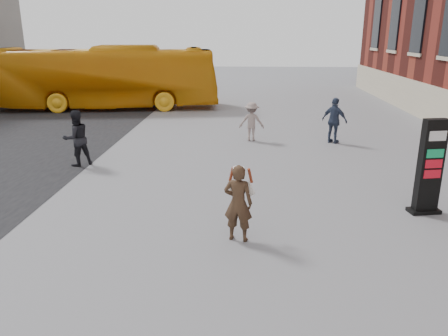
{
  "coord_description": "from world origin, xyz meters",
  "views": [
    {
      "loc": [
        0.3,
        -9.22,
        4.3
      ],
      "look_at": [
        -0.2,
        0.37,
        1.31
      ],
      "focal_mm": 35.0,
      "sensor_mm": 36.0,
      "label": 1
    }
  ],
  "objects_px": {
    "bus": "(106,77)",
    "pedestrian_a": "(76,138)",
    "woman": "(238,202)",
    "info_pylon": "(430,167)",
    "pedestrian_c": "(334,121)",
    "pedestrian_b": "(252,122)"
  },
  "relations": [
    {
      "from": "bus",
      "to": "pedestrian_a",
      "type": "height_order",
      "value": "bus"
    },
    {
      "from": "woman",
      "to": "info_pylon",
      "type": "bearing_deg",
      "value": -148.52
    },
    {
      "from": "pedestrian_c",
      "to": "pedestrian_b",
      "type": "bearing_deg",
      "value": 33.15
    },
    {
      "from": "info_pylon",
      "to": "pedestrian_b",
      "type": "bearing_deg",
      "value": 109.4
    },
    {
      "from": "info_pylon",
      "to": "pedestrian_b",
      "type": "distance_m",
      "value": 8.57
    },
    {
      "from": "info_pylon",
      "to": "bus",
      "type": "height_order",
      "value": "bus"
    },
    {
      "from": "pedestrian_c",
      "to": "pedestrian_a",
      "type": "bearing_deg",
      "value": 59.11
    },
    {
      "from": "pedestrian_a",
      "to": "pedestrian_b",
      "type": "distance_m",
      "value": 7.03
    },
    {
      "from": "woman",
      "to": "pedestrian_c",
      "type": "bearing_deg",
      "value": -101.58
    },
    {
      "from": "info_pylon",
      "to": "pedestrian_c",
      "type": "distance_m",
      "value": 7.24
    },
    {
      "from": "woman",
      "to": "pedestrian_b",
      "type": "distance_m",
      "value": 9.17
    },
    {
      "from": "pedestrian_b",
      "to": "pedestrian_c",
      "type": "bearing_deg",
      "value": 178.83
    },
    {
      "from": "pedestrian_a",
      "to": "pedestrian_c",
      "type": "xyz_separation_m",
      "value": [
        9.19,
        3.62,
        -0.02
      ]
    },
    {
      "from": "woman",
      "to": "pedestrian_a",
      "type": "height_order",
      "value": "pedestrian_a"
    },
    {
      "from": "info_pylon",
      "to": "pedestrian_c",
      "type": "bearing_deg",
      "value": 86.98
    },
    {
      "from": "bus",
      "to": "pedestrian_a",
      "type": "xyz_separation_m",
      "value": [
        2.58,
        -11.51,
        -0.87
      ]
    },
    {
      "from": "bus",
      "to": "pedestrian_c",
      "type": "height_order",
      "value": "bus"
    },
    {
      "from": "woman",
      "to": "pedestrian_c",
      "type": "xyz_separation_m",
      "value": [
        3.68,
        8.9,
        0.05
      ]
    },
    {
      "from": "pedestrian_a",
      "to": "bus",
      "type": "bearing_deg",
      "value": -120.66
    },
    {
      "from": "info_pylon",
      "to": "woman",
      "type": "relative_size",
      "value": 1.4
    },
    {
      "from": "pedestrian_b",
      "to": "pedestrian_c",
      "type": "distance_m",
      "value": 3.34
    },
    {
      "from": "woman",
      "to": "pedestrian_b",
      "type": "xyz_separation_m",
      "value": [
        0.35,
        9.16,
        -0.07
      ]
    }
  ]
}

